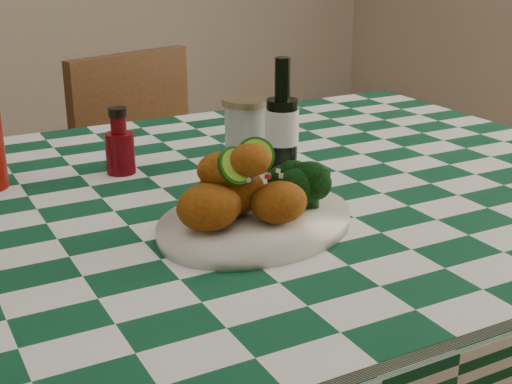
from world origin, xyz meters
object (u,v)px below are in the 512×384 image
fried_chicken_pile (246,182)px  beer_bottle (282,119)px  ketchup_bottle (119,141)px  mason_jar (247,130)px  wooden_chair_right (176,215)px  plate (256,222)px

fried_chicken_pile → beer_bottle: beer_bottle is taller
ketchup_bottle → beer_bottle: bearing=-32.8°
fried_chicken_pile → mason_jar: size_ratio=1.45×
wooden_chair_right → ketchup_bottle: bearing=-137.1°
plate → mason_jar: size_ratio=2.67×
beer_bottle → wooden_chair_right: beer_bottle is taller
beer_bottle → fried_chicken_pile: bearing=-132.0°
beer_bottle → wooden_chair_right: 0.88m
fried_chicken_pile → beer_bottle: bearing=48.0°
fried_chicken_pile → ketchup_bottle: bearing=102.5°
plate → ketchup_bottle: size_ratio=2.67×
mason_jar → beer_bottle: (0.01, -0.12, 0.04)m
plate → wooden_chair_right: wooden_chair_right is taller
ketchup_bottle → fried_chicken_pile: bearing=-77.5°
plate → mason_jar: 0.33m
plate → ketchup_bottle: ketchup_bottle is taller
fried_chicken_pile → mason_jar: fried_chicken_pile is taller
ketchup_bottle → wooden_chair_right: size_ratio=0.13×
fried_chicken_pile → wooden_chair_right: (0.26, 0.93, -0.42)m
ketchup_bottle → mason_jar: (0.23, -0.04, -0.00)m
plate → mason_jar: (0.14, 0.30, 0.05)m
mason_jar → beer_bottle: bearing=-86.2°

